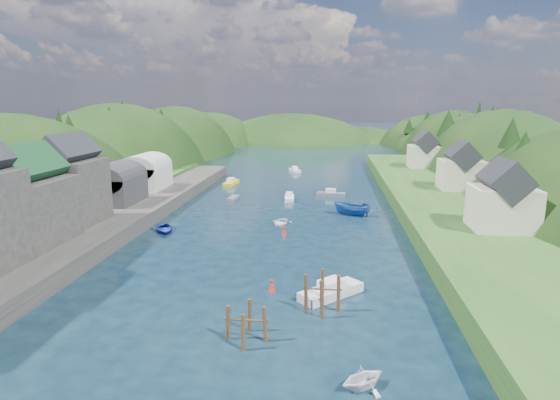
# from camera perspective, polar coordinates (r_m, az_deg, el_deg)

# --- Properties ---
(ground) EXTENTS (600.00, 600.00, 0.00)m
(ground) POSITION_cam_1_polar(r_m,az_deg,el_deg) (86.13, 1.58, 0.42)
(ground) COLOR black
(ground) RESTS_ON ground
(hillside_left) EXTENTS (44.00, 245.56, 52.00)m
(hillside_left) POSITION_cam_1_polar(r_m,az_deg,el_deg) (123.39, -18.75, -0.48)
(hillside_left) COLOR black
(hillside_left) RESTS_ON ground
(hillside_right) EXTENTS (36.00, 245.56, 48.00)m
(hillside_right) POSITION_cam_1_polar(r_m,az_deg,el_deg) (118.23, 24.93, -1.19)
(hillside_right) COLOR black
(hillside_right) RESTS_ON ground
(far_hills) EXTENTS (103.00, 68.00, 44.00)m
(far_hills) POSITION_cam_1_polar(r_m,az_deg,el_deg) (210.07, 4.65, 4.28)
(far_hills) COLOR black
(far_hills) RESTS_ON ground
(hill_trees) EXTENTS (92.08, 152.44, 12.10)m
(hill_trees) POSITION_cam_1_polar(r_m,az_deg,el_deg) (99.25, 2.20, 8.41)
(hill_trees) COLOR black
(hill_trees) RESTS_ON ground
(quay_left) EXTENTS (12.00, 110.00, 2.00)m
(quay_left) POSITION_cam_1_polar(r_m,az_deg,el_deg) (64.33, -22.65, -3.61)
(quay_left) COLOR #2D2B28
(quay_left) RESTS_ON ground
(terrace_left_grass) EXTENTS (12.00, 110.00, 2.50)m
(terrace_left_grass) POSITION_cam_1_polar(r_m,az_deg,el_deg) (67.90, -27.86, -3.08)
(terrace_left_grass) COLOR #234719
(terrace_left_grass) RESTS_ON ground
(boat_sheds) EXTENTS (7.00, 21.00, 7.50)m
(boat_sheds) POSITION_cam_1_polar(r_m,az_deg,el_deg) (81.01, -17.75, 2.90)
(boat_sheds) COLOR #2D2D30
(boat_sheds) RESTS_ON quay_left
(terrace_right) EXTENTS (16.00, 120.00, 2.40)m
(terrace_right) POSITION_cam_1_polar(r_m,az_deg,el_deg) (78.00, 19.59, -0.60)
(terrace_right) COLOR #234719
(terrace_right) RESTS_ON ground
(right_bank_cottages) EXTENTS (9.00, 59.24, 8.41)m
(right_bank_cottages) POSITION_cam_1_polar(r_m,az_deg,el_deg) (85.90, 20.51, 3.59)
(right_bank_cottages) COLOR beige
(right_bank_cottages) RESTS_ON terrace_right
(piling_cluster_near) EXTENTS (3.31, 3.07, 3.24)m
(piling_cluster_near) POSITION_cam_1_polar(r_m,az_deg,el_deg) (35.60, -4.10, -15.15)
(piling_cluster_near) COLOR #382314
(piling_cluster_near) RESTS_ON ground
(piling_cluster_far) EXTENTS (3.25, 3.03, 3.79)m
(piling_cluster_far) POSITION_cam_1_polar(r_m,az_deg,el_deg) (40.01, 5.16, -11.55)
(piling_cluster_far) COLOR #382314
(piling_cluster_far) RESTS_ON ground
(channel_buoy_near) EXTENTS (0.70, 0.70, 1.10)m
(channel_buoy_near) POSITION_cam_1_polar(r_m,az_deg,el_deg) (44.09, -0.99, -10.40)
(channel_buoy_near) COLOR red
(channel_buoy_near) RESTS_ON ground
(channel_buoy_far) EXTENTS (0.70, 0.70, 1.10)m
(channel_buoy_far) POSITION_cam_1_polar(r_m,az_deg,el_deg) (61.56, 0.50, -3.84)
(channel_buoy_far) COLOR red
(channel_buoy_far) RESTS_ON ground
(moored_boats) EXTENTS (32.67, 98.95, 2.34)m
(moored_boats) POSITION_cam_1_polar(r_m,az_deg,el_deg) (59.67, -3.15, -4.17)
(moored_boats) COLOR #555861
(moored_boats) RESTS_ON ground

